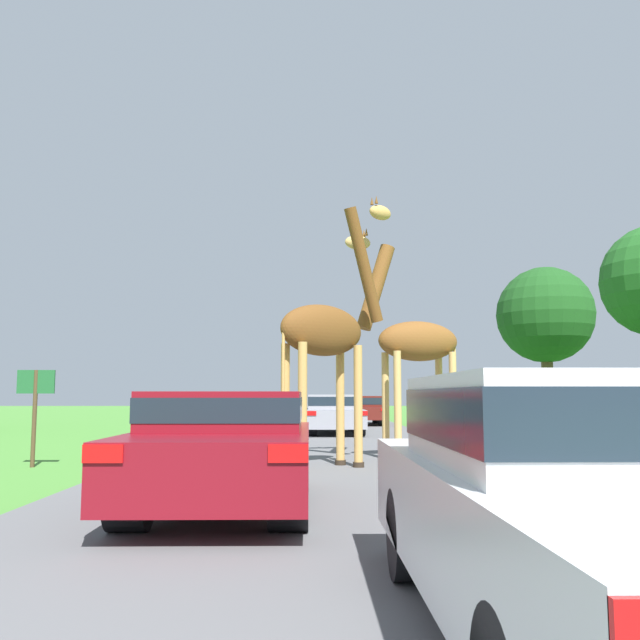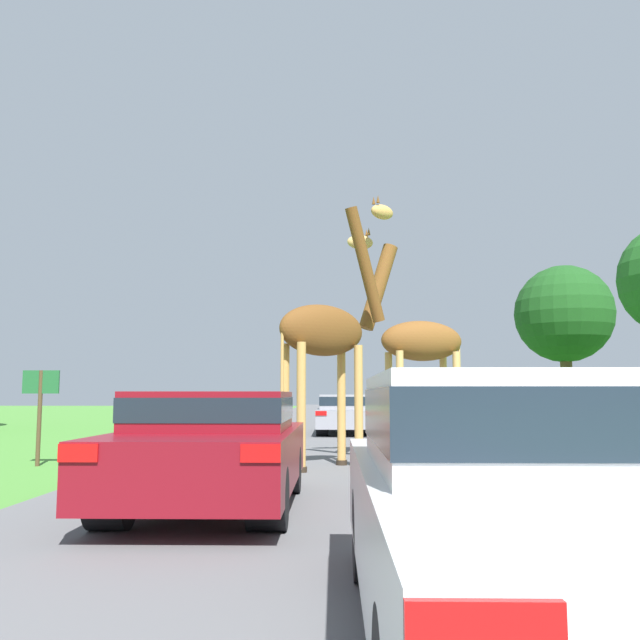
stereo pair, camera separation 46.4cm
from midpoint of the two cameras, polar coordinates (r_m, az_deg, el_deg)
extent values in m
cube|color=#5B5B5E|center=(29.50, -0.81, -8.88)|extent=(7.50, 120.00, 0.00)
cylinder|color=tan|center=(13.12, 0.70, -7.20)|extent=(0.16, 0.16, 2.26)
cylinder|color=#2D2319|center=(13.18, 0.70, -11.91)|extent=(0.21, 0.21, 0.10)
cylinder|color=tan|center=(12.73, 2.19, -7.23)|extent=(0.16, 0.16, 2.26)
cylinder|color=#2D2319|center=(12.79, 2.21, -12.08)|extent=(0.21, 0.21, 0.10)
cylinder|color=tan|center=(12.32, -4.04, -7.25)|extent=(0.16, 0.16, 2.26)
cylinder|color=#2D2319|center=(12.39, -4.08, -12.26)|extent=(0.21, 0.21, 0.10)
cylinder|color=tan|center=(11.90, -2.61, -7.29)|extent=(0.16, 0.16, 2.26)
cylinder|color=#2D2319|center=(11.97, -2.64, -12.48)|extent=(0.21, 0.21, 0.10)
ellipsoid|color=brown|center=(12.56, -0.87, -0.87)|extent=(1.85, 1.63, 0.96)
cylinder|color=brown|center=(13.43, 2.71, 4.65)|extent=(0.89, 0.77, 2.27)
ellipsoid|color=tan|center=(14.00, 4.14, 9.01)|extent=(0.59, 0.53, 0.30)
cylinder|color=tan|center=(11.99, -4.23, -3.58)|extent=(0.06, 0.06, 1.24)
cone|color=brown|center=(14.00, 3.43, 9.98)|extent=(0.07, 0.07, 0.16)
cone|color=brown|center=(13.90, 3.81, 10.10)|extent=(0.07, 0.07, 0.16)
cylinder|color=tan|center=(13.81, 5.60, -7.20)|extent=(0.15, 0.15, 2.23)
cylinder|color=#2D2319|center=(13.87, 5.65, -11.61)|extent=(0.20, 0.20, 0.09)
cylinder|color=tan|center=(14.37, 4.62, -7.17)|extent=(0.15, 0.15, 2.23)
cylinder|color=#2D2319|center=(14.43, 4.66, -11.41)|extent=(0.20, 0.20, 0.09)
cylinder|color=tan|center=(14.37, 10.26, -7.10)|extent=(0.15, 0.15, 2.23)
cylinder|color=#2D2319|center=(14.43, 10.35, -11.33)|extent=(0.20, 0.20, 0.09)
cylinder|color=tan|center=(14.91, 9.14, -7.08)|extent=(0.15, 0.15, 2.23)
cylinder|color=#2D2319|center=(14.96, 9.22, -11.17)|extent=(0.20, 0.20, 0.09)
ellipsoid|color=brown|center=(14.40, 7.37, -1.78)|extent=(1.94, 1.22, 0.84)
cylinder|color=brown|center=(14.14, 3.78, 2.78)|extent=(0.91, 0.55, 1.84)
ellipsoid|color=tan|center=(14.17, 2.26, 6.53)|extent=(0.61, 0.40, 0.30)
cylinder|color=tan|center=(14.75, 10.42, -4.22)|extent=(0.05, 0.05, 1.22)
cone|color=brown|center=(14.22, 2.99, 7.44)|extent=(0.07, 0.07, 0.16)
cone|color=brown|center=(14.34, 2.79, 7.32)|extent=(0.07, 0.07, 0.16)
cube|color=silver|center=(3.96, 18.12, -16.54)|extent=(1.74, 4.58, 0.68)
cube|color=silver|center=(3.89, 17.82, -8.04)|extent=(1.57, 2.06, 0.49)
cube|color=#19232D|center=(3.89, 17.81, -7.68)|extent=(1.59, 2.08, 0.29)
cylinder|color=black|center=(5.19, 5.34, -17.54)|extent=(0.35, 0.65, 0.65)
cylinder|color=black|center=(5.51, 20.53, -16.51)|extent=(0.35, 0.65, 0.65)
cube|color=gray|center=(23.63, 0.58, -8.21)|extent=(1.95, 4.71, 0.59)
cube|color=gray|center=(23.62, 0.58, -6.89)|extent=(1.76, 2.12, 0.49)
cube|color=#19232D|center=(23.62, 0.58, -6.84)|extent=(1.78, 2.14, 0.30)
cube|color=red|center=(21.25, -1.43, -7.86)|extent=(0.35, 0.03, 0.14)
cube|color=red|center=(21.30, 2.92, -7.85)|extent=(0.35, 0.03, 0.14)
cylinder|color=black|center=(25.05, -1.31, -8.68)|extent=(0.39, 0.58, 0.58)
cylinder|color=black|center=(25.08, 2.30, -8.67)|extent=(0.39, 0.58, 0.58)
cylinder|color=black|center=(22.22, -1.36, -8.98)|extent=(0.39, 0.58, 0.58)
cylinder|color=black|center=(22.26, 2.71, -8.97)|extent=(0.39, 0.58, 0.58)
cube|color=maroon|center=(8.27, -9.57, -11.38)|extent=(1.96, 4.30, 0.66)
cube|color=maroon|center=(8.23, -9.50, -7.54)|extent=(1.76, 1.93, 0.45)
cube|color=#19232D|center=(8.23, -9.50, -7.38)|extent=(1.78, 1.95, 0.27)
cube|color=red|center=(6.34, -19.86, -10.55)|extent=(0.35, 0.03, 0.16)
cube|color=red|center=(6.02, -4.94, -11.14)|extent=(0.35, 0.03, 0.16)
cylinder|color=black|center=(9.70, -13.13, -12.21)|extent=(0.39, 0.63, 0.63)
cylinder|color=black|center=(9.50, -3.61, -12.49)|extent=(0.39, 0.63, 0.63)
cylinder|color=black|center=(7.21, -17.57, -14.20)|extent=(0.39, 0.63, 0.63)
cylinder|color=black|center=(6.94, -4.63, -14.79)|extent=(0.39, 0.63, 0.63)
cube|color=#561914|center=(30.49, 3.16, -7.81)|extent=(1.89, 4.08, 0.51)
cube|color=#561914|center=(30.48, 3.15, -6.87)|extent=(1.70, 1.84, 0.49)
cube|color=#19232D|center=(30.48, 3.15, -6.82)|extent=(1.72, 1.85, 0.29)
cube|color=red|center=(28.40, 1.87, -7.56)|extent=(0.34, 0.03, 0.12)
cube|color=red|center=(28.52, 5.02, -7.54)|extent=(0.34, 0.03, 0.12)
cylinder|color=black|center=(31.68, 1.62, -8.13)|extent=(0.38, 0.63, 0.63)
cylinder|color=black|center=(31.78, 4.38, -8.11)|extent=(0.38, 0.63, 0.63)
cylinder|color=black|center=(29.23, 1.84, -8.29)|extent=(0.38, 0.63, 0.63)
cylinder|color=black|center=(29.35, 4.82, -8.26)|extent=(0.38, 0.63, 0.63)
cylinder|color=brown|center=(36.52, 18.27, -4.39)|extent=(0.58, 0.58, 4.69)
sphere|color=#194719|center=(36.74, 18.10, 0.42)|extent=(4.95, 4.95, 4.95)
cylinder|color=#4C3823|center=(13.89, -23.81, -7.58)|extent=(0.08, 0.08, 1.80)
cube|color=#1E562D|center=(13.89, -23.69, -4.78)|extent=(0.70, 0.04, 0.44)
camera|label=1|loc=(0.23, -91.06, 0.12)|focal=38.00mm
camera|label=2|loc=(0.23, 88.94, -0.12)|focal=38.00mm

